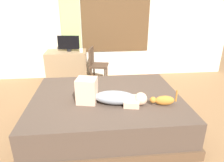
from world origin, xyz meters
TOP-DOWN VIEW (x-y plane):
  - ground_plane at (0.00, 0.00)m, footprint 16.00×16.00m
  - back_wall_with_window at (0.01, 2.52)m, footprint 6.40×0.14m
  - bed at (-0.05, 0.20)m, footprint 2.19×1.75m
  - person_lying at (-0.05, -0.02)m, footprint 0.94×0.43m
  - cat at (0.67, -0.15)m, footprint 0.36×0.13m
  - desk at (-0.82, 2.12)m, footprint 0.90×0.56m
  - tv_monitor at (-0.75, 2.12)m, footprint 0.48×0.10m
  - cup at (-0.48, 2.00)m, footprint 0.08×0.08m
  - chair_by_desk at (-0.16, 1.88)m, footprint 0.45×0.45m
  - curtain_left at (-0.70, 2.40)m, footprint 0.44×0.06m

SIDE VIEW (x-z plane):
  - ground_plane at x=0.00m, z-range 0.00..0.00m
  - bed at x=-0.05m, z-range 0.00..0.50m
  - desk at x=-0.82m, z-range 0.00..0.74m
  - chair_by_desk at x=-0.16m, z-range 0.08..0.94m
  - cat at x=0.67m, z-range 0.47..0.68m
  - person_lying at x=-0.05m, z-range 0.45..0.79m
  - cup at x=-0.48m, z-range 0.74..0.82m
  - tv_monitor at x=-0.75m, z-range 0.75..1.10m
  - curtain_left at x=-0.70m, z-range 0.00..2.35m
  - back_wall_with_window at x=0.01m, z-range -0.01..2.89m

